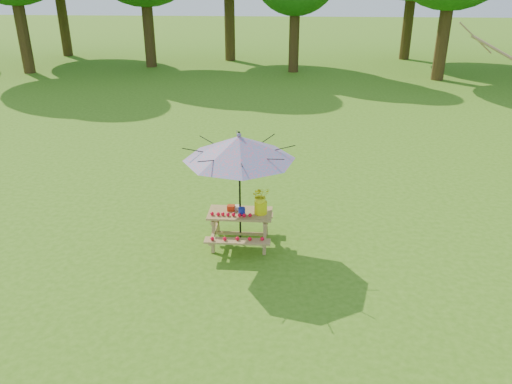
{
  "coord_description": "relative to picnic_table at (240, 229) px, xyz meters",
  "views": [
    {
      "loc": [
        3.72,
        -4.03,
        4.8
      ],
      "look_at": [
        3.12,
        4.36,
        1.1
      ],
      "focal_mm": 35.0,
      "sensor_mm": 36.0,
      "label": 1
    }
  ],
  "objects": [
    {
      "name": "picnic_table",
      "position": [
        0.0,
        0.0,
        0.0
      ],
      "size": [
        1.2,
        1.32,
        0.67
      ],
      "color": "olive",
      "rests_on": "ground"
    },
    {
      "name": "patio_umbrella",
      "position": [
        0.0,
        0.0,
        1.62
      ],
      "size": [
        2.32,
        2.32,
        2.25
      ],
      "color": "black",
      "rests_on": "ground"
    },
    {
      "name": "flower_bucket",
      "position": [
        0.39,
        -0.0,
        0.63
      ],
      "size": [
        0.39,
        0.37,
        0.54
      ],
      "color": "yellow",
      "rests_on": "picnic_table"
    },
    {
      "name": "tomatoes_row",
      "position": [
        -0.15,
        -0.18,
        0.38
      ],
      "size": [
        0.77,
        0.13,
        0.07
      ],
      "primitive_type": null,
      "color": "red",
      "rests_on": "picnic_table"
    },
    {
      "name": "produce_bins",
      "position": [
        -0.06,
        0.03,
        0.4
      ],
      "size": [
        0.36,
        0.35,
        0.13
      ],
      "color": "#B12C0E",
      "rests_on": "picnic_table"
    }
  ]
}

